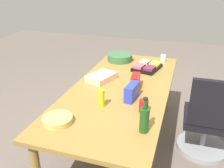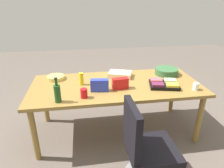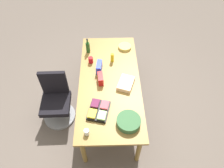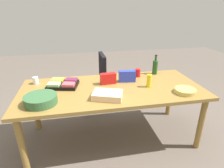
{
  "view_description": "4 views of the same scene",
  "coord_description": "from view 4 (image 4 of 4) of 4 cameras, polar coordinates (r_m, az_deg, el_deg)",
  "views": [
    {
      "loc": [
        2.23,
        0.61,
        1.83
      ],
      "look_at": [
        0.07,
        -0.08,
        0.79
      ],
      "focal_mm": 38.77,
      "sensor_mm": 36.0,
      "label": 1
    },
    {
      "loc": [
        0.43,
        2.38,
        1.81
      ],
      "look_at": [
        0.07,
        0.06,
        0.78
      ],
      "focal_mm": 31.93,
      "sensor_mm": 36.0,
      "label": 2
    },
    {
      "loc": [
        -2.27,
        0.02,
        3.32
      ],
      "look_at": [
        -0.1,
        -0.04,
        0.77
      ],
      "focal_mm": 33.79,
      "sensor_mm": 36.0,
      "label": 3
    },
    {
      "loc": [
        -0.41,
        -2.1,
        1.71
      ],
      "look_at": [
        0.01,
        0.03,
        0.78
      ],
      "focal_mm": 30.43,
      "sensor_mm": 36.0,
      "label": 4
    }
  ],
  "objects": [
    {
      "name": "office_chair",
      "position": [
        3.31,
        -5.58,
        -1.15
      ],
      "size": [
        0.56,
        0.56,
        0.94
      ],
      "color": "gray",
      "rests_on": "ground"
    },
    {
      "name": "red_solo_cup",
      "position": [
        2.72,
        7.67,
        3.34
      ],
      "size": [
        0.09,
        0.09,
        0.11
      ],
      "primitive_type": "cylinder",
      "rotation": [
        0.0,
        0.0,
        -0.15
      ],
      "color": "red",
      "rests_on": "conference_table"
    },
    {
      "name": "chip_bowl",
      "position": [
        2.36,
        21.13,
        -1.92
      ],
      "size": [
        0.26,
        0.26,
        0.05
      ],
      "primitive_type": "cylinder",
      "rotation": [
        0.0,
        0.0,
        0.11
      ],
      "color": "#CCB557",
      "rests_on": "conference_table"
    },
    {
      "name": "conference_table",
      "position": [
        2.37,
        0.04,
        -2.71
      ],
      "size": [
        2.23,
        0.99,
        0.74
      ],
      "color": "olive",
      "rests_on": "ground"
    },
    {
      "name": "sheet_cake",
      "position": [
        2.08,
        -1.35,
        -3.36
      ],
      "size": [
        0.38,
        0.32,
        0.07
      ],
      "primitive_type": "cube",
      "rotation": [
        0.0,
        0.0,
        -0.35
      ],
      "color": "beige",
      "rests_on": "conference_table"
    },
    {
      "name": "salad_bowl",
      "position": [
        2.1,
        -20.63,
        -4.4
      ],
      "size": [
        0.4,
        0.4,
        0.09
      ],
      "primitive_type": "cylinder",
      "rotation": [
        0.0,
        0.0,
        0.23
      ],
      "color": "#36633A",
      "rests_on": "conference_table"
    },
    {
      "name": "paper_cup",
      "position": [
        2.64,
        -21.97,
        0.99
      ],
      "size": [
        0.07,
        0.07,
        0.09
      ],
      "primitive_type": "cylinder",
      "rotation": [
        0.0,
        0.0,
        0.07
      ],
      "color": "white",
      "rests_on": "conference_table"
    },
    {
      "name": "wine_bottle",
      "position": [
        2.85,
        12.81,
        5.08
      ],
      "size": [
        0.08,
        0.08,
        0.29
      ],
      "color": "#1E491B",
      "rests_on": "conference_table"
    },
    {
      "name": "chip_bag_blue",
      "position": [
        2.52,
        4.57,
        2.36
      ],
      "size": [
        0.23,
        0.1,
        0.15
      ],
      "primitive_type": "cube",
      "rotation": [
        0.0,
        0.0,
        -0.1
      ],
      "color": "#293BC0",
      "rests_on": "conference_table"
    },
    {
      "name": "mustard_bottle",
      "position": [
        2.39,
        11.05,
        0.96
      ],
      "size": [
        0.07,
        0.07,
        0.16
      ],
      "primitive_type": "cylinder",
      "rotation": [
        0.0,
        0.0,
        -0.22
      ],
      "color": "yellow",
      "rests_on": "conference_table"
    },
    {
      "name": "ground_plane",
      "position": [
        2.73,
        0.03,
        -15.54
      ],
      "size": [
        10.0,
        10.0,
        0.0
      ],
      "primitive_type": "plane",
      "color": "#62564D"
    },
    {
      "name": "fruit_platter",
      "position": [
        2.45,
        -14.51,
        0.03
      ],
      "size": [
        0.41,
        0.35,
        0.07
      ],
      "color": "black",
      "rests_on": "conference_table"
    },
    {
      "name": "chip_bag_red",
      "position": [
        2.44,
        -1.18,
        1.65
      ],
      "size": [
        0.21,
        0.1,
        0.14
      ],
      "primitive_type": "cube",
      "rotation": [
        0.0,
        0.0,
        0.1
      ],
      "color": "red",
      "rests_on": "conference_table"
    }
  ]
}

